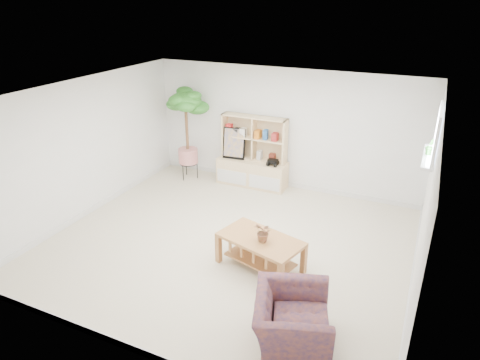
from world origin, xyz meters
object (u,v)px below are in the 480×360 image
at_px(storage_unit, 252,152).
at_px(armchair, 292,318).
at_px(coffee_table, 260,253).
at_px(floor_tree, 187,135).

bearing_deg(storage_unit, armchair, -61.02).
relative_size(storage_unit, armchair, 1.51).
bearing_deg(coffee_table, floor_tree, 153.06).
distance_m(storage_unit, coffee_table, 2.97).
height_order(coffee_table, armchair, armchair).
bearing_deg(armchair, floor_tree, 25.99).
height_order(storage_unit, floor_tree, floor_tree).
xyz_separation_m(storage_unit, coffee_table, (1.26, -2.64, -0.48)).
bearing_deg(floor_tree, armchair, -45.89).
distance_m(coffee_table, armchair, 1.51).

